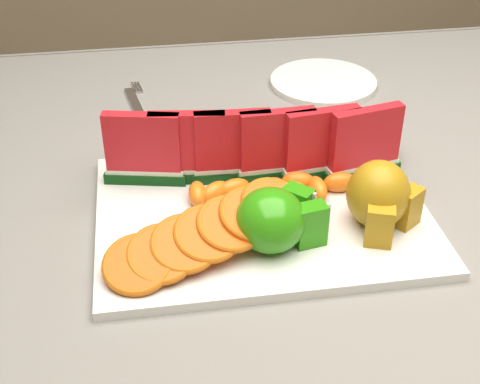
% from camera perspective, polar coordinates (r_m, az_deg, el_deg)
% --- Properties ---
extents(table, '(1.40, 0.90, 0.75)m').
position_cam_1_polar(table, '(0.95, 6.44, -4.66)').
color(table, '#482C17').
rests_on(table, ground).
extents(tablecloth, '(1.53, 1.03, 0.20)m').
position_cam_1_polar(tablecloth, '(0.91, 6.69, -1.60)').
color(tablecloth, gray).
rests_on(tablecloth, table).
extents(platter, '(0.40, 0.30, 0.01)m').
position_cam_1_polar(platter, '(0.82, 1.89, -1.84)').
color(platter, silver).
rests_on(platter, tablecloth).
extents(apple_cluster, '(0.12, 0.10, 0.07)m').
position_cam_1_polar(apple_cluster, '(0.74, 3.11, -2.36)').
color(apple_cluster, '#2C7A13').
rests_on(apple_cluster, platter).
extents(pear_cluster, '(0.09, 0.09, 0.08)m').
position_cam_1_polar(pear_cluster, '(0.79, 11.87, -0.41)').
color(pear_cluster, '#A2661D').
rests_on(pear_cluster, platter).
extents(side_plate, '(0.18, 0.18, 0.01)m').
position_cam_1_polar(side_plate, '(1.16, 7.12, 9.29)').
color(side_plate, silver).
rests_on(side_plate, tablecloth).
extents(fork, '(0.04, 0.20, 0.00)m').
position_cam_1_polar(fork, '(1.08, -8.66, 7.01)').
color(fork, silver).
rests_on(fork, tablecloth).
extents(watermelon_row, '(0.39, 0.07, 0.10)m').
position_cam_1_polar(watermelon_row, '(0.85, 1.27, 3.79)').
color(watermelon_row, '#113E10').
rests_on(watermelon_row, platter).
extents(orange_fan_front, '(0.25, 0.14, 0.06)m').
position_cam_1_polar(orange_fan_front, '(0.73, -2.76, -3.54)').
color(orange_fan_front, orange).
rests_on(orange_fan_front, platter).
extents(orange_fan_back, '(0.39, 0.12, 0.05)m').
position_cam_1_polar(orange_fan_back, '(0.90, 2.00, 4.09)').
color(orange_fan_back, orange).
rests_on(orange_fan_back, platter).
extents(tangerine_segments, '(0.21, 0.07, 0.03)m').
position_cam_1_polar(tangerine_segments, '(0.83, 2.52, 0.24)').
color(tangerine_segments, '#FC4D1A').
rests_on(tangerine_segments, platter).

